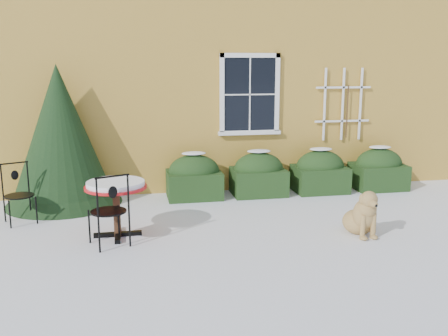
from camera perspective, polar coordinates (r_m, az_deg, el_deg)
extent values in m
plane|color=white|center=(7.50, 1.45, -8.29)|extent=(80.00, 80.00, 0.00)
cube|color=gold|center=(13.97, -4.75, 13.51)|extent=(12.00, 8.00, 6.00)
cube|color=black|center=(10.15, 2.95, 8.39)|extent=(1.05, 0.03, 1.45)
cube|color=white|center=(10.12, 3.01, 12.74)|extent=(1.23, 0.06, 0.09)
cube|color=white|center=(10.22, 2.92, 4.07)|extent=(1.23, 0.06, 0.09)
cube|color=white|center=(10.02, -0.24, 8.36)|extent=(0.09, 0.06, 1.63)
cube|color=white|center=(10.29, 6.08, 8.39)|extent=(0.09, 0.06, 1.63)
cube|color=white|center=(10.13, 2.97, 8.38)|extent=(0.02, 0.02, 1.45)
cube|color=white|center=(10.13, 2.97, 8.38)|extent=(1.05, 0.02, 0.02)
cube|color=white|center=(10.22, 2.92, 4.05)|extent=(1.29, 0.14, 0.07)
cube|color=white|center=(10.64, 11.43, 7.12)|extent=(0.04, 0.03, 1.50)
cube|color=white|center=(10.80, 13.41, 7.10)|extent=(0.04, 0.03, 1.50)
cube|color=white|center=(10.97, 15.33, 7.07)|extent=(0.04, 0.03, 1.50)
cube|color=white|center=(10.83, 13.32, 5.25)|extent=(1.20, 0.03, 0.04)
cube|color=white|center=(10.78, 13.50, 8.95)|extent=(1.20, 0.03, 0.04)
cylinder|color=#472D19|center=(10.83, 13.90, 6.29)|extent=(0.02, 0.02, 1.10)
cube|color=black|center=(9.79, -3.43, -1.90)|extent=(1.05, 0.80, 0.52)
ellipsoid|color=black|center=(9.73, -3.45, -0.41)|extent=(1.00, 0.72, 0.67)
ellipsoid|color=white|center=(9.66, -3.48, 1.69)|extent=(0.47, 0.32, 0.06)
cube|color=black|center=(10.03, 3.95, -1.57)|extent=(1.05, 0.80, 0.52)
ellipsoid|color=black|center=(9.97, 3.98, -0.11)|extent=(1.00, 0.72, 0.67)
ellipsoid|color=white|center=(9.91, 4.01, 1.93)|extent=(0.47, 0.32, 0.06)
cube|color=black|center=(10.43, 10.88, -1.23)|extent=(1.05, 0.80, 0.52)
ellipsoid|color=black|center=(10.38, 10.93, 0.17)|extent=(1.00, 0.72, 0.67)
ellipsoid|color=white|center=(10.31, 11.01, 2.14)|extent=(0.47, 0.32, 0.06)
cube|color=black|center=(10.97, 17.20, -0.91)|extent=(1.05, 0.80, 0.52)
ellipsoid|color=black|center=(10.92, 17.29, 0.42)|extent=(1.00, 0.72, 0.67)
ellipsoid|color=white|center=(10.86, 17.40, 2.29)|extent=(0.47, 0.32, 0.06)
cone|color=black|center=(9.76, -17.94, -0.35)|extent=(2.14, 2.14, 1.24)
cone|color=black|center=(9.65, -18.20, 3.57)|extent=(1.91, 1.91, 2.59)
cube|color=black|center=(7.85, -12.04, -7.41)|extent=(0.72, 0.08, 0.06)
cube|color=black|center=(7.85, -12.04, -7.41)|extent=(0.08, 0.72, 0.06)
cube|color=#4F2F1B|center=(7.74, -12.15, -4.92)|extent=(0.10, 0.10, 0.77)
cylinder|color=red|center=(7.64, -12.27, -2.14)|extent=(0.93, 0.93, 0.04)
cylinder|color=white|center=(7.63, -12.29, -1.76)|extent=(0.86, 0.86, 0.07)
cylinder|color=black|center=(7.72, -11.95, -6.00)|extent=(0.03, 0.03, 0.50)
cylinder|color=black|center=(7.59, -15.14, -6.48)|extent=(0.03, 0.03, 0.50)
cylinder|color=black|center=(7.32, -10.73, -6.95)|extent=(0.03, 0.03, 0.50)
cylinder|color=black|center=(7.18, -14.08, -7.47)|extent=(0.03, 0.03, 0.50)
cylinder|color=black|center=(7.37, -13.06, -4.86)|extent=(0.51, 0.51, 0.02)
cylinder|color=black|center=(7.17, -10.89, -2.92)|extent=(0.03, 0.03, 0.56)
cylinder|color=black|center=(7.03, -14.29, -3.38)|extent=(0.03, 0.03, 0.56)
cylinder|color=black|center=(7.03, -12.68, -0.95)|extent=(0.47, 0.20, 0.03)
ellipsoid|color=black|center=(7.08, -12.60, -2.71)|extent=(0.14, 0.08, 0.17)
cylinder|color=black|center=(8.67, -23.28, -4.90)|extent=(0.02, 0.02, 0.46)
cylinder|color=black|center=(8.75, -20.64, -4.54)|extent=(0.02, 0.02, 0.46)
cylinder|color=black|center=(9.06, -23.80, -4.24)|extent=(0.02, 0.02, 0.46)
cylinder|color=black|center=(9.13, -21.27, -3.91)|extent=(0.02, 0.02, 0.46)
cylinder|color=black|center=(8.84, -22.36, -2.95)|extent=(0.47, 0.47, 0.02)
cylinder|color=black|center=(8.94, -24.06, -1.24)|extent=(0.02, 0.02, 0.51)
cylinder|color=black|center=(9.02, -21.50, -0.93)|extent=(0.02, 0.02, 0.51)
cylinder|color=black|center=(8.93, -22.90, 0.52)|extent=(0.42, 0.20, 0.02)
ellipsoid|color=black|center=(8.97, -22.80, -0.76)|extent=(0.13, 0.08, 0.16)
ellipsoid|color=tan|center=(8.06, 15.08, -5.96)|extent=(0.50, 0.55, 0.38)
ellipsoid|color=tan|center=(7.87, 15.76, -5.12)|extent=(0.38, 0.35, 0.48)
sphere|color=tan|center=(7.79, 15.99, -4.49)|extent=(0.30, 0.30, 0.30)
cylinder|color=tan|center=(7.77, 15.58, -6.53)|extent=(0.08, 0.08, 0.38)
cylinder|color=tan|center=(7.86, 16.69, -6.39)|extent=(0.08, 0.08, 0.38)
ellipsoid|color=tan|center=(7.78, 15.67, -7.72)|extent=(0.10, 0.14, 0.06)
ellipsoid|color=tan|center=(7.87, 16.78, -7.57)|extent=(0.10, 0.14, 0.06)
cylinder|color=tan|center=(7.77, 16.05, -4.13)|extent=(0.19, 0.23, 0.21)
sphere|color=tan|center=(7.71, 16.25, -3.47)|extent=(0.25, 0.25, 0.25)
ellipsoid|color=tan|center=(7.63, 16.66, -3.94)|extent=(0.13, 0.20, 0.11)
sphere|color=black|center=(7.55, 16.99, -4.14)|extent=(0.04, 0.04, 0.04)
ellipsoid|color=tan|center=(7.69, 15.42, -3.47)|extent=(0.07, 0.09, 0.16)
ellipsoid|color=tan|center=(7.79, 16.81, -3.34)|extent=(0.07, 0.09, 0.16)
cylinder|color=tan|center=(8.33, 15.34, -6.28)|extent=(0.23, 0.29, 0.07)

